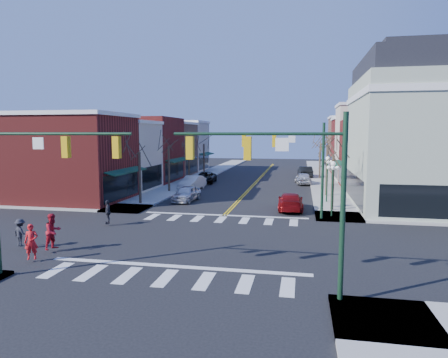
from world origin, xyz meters
The scene contains 36 objects.
ground centered at (0.00, 0.00, 0.00)m, with size 160.00×160.00×0.00m, color black.
sidewalk_left centered at (-8.75, 20.00, 0.07)m, with size 3.50×70.00×0.15m, color #9E9B93.
sidewalk_right centered at (8.75, 20.00, 0.07)m, with size 3.50×70.00×0.15m, color #9E9B93.
bldg_left_brick_a centered at (-15.50, 11.75, 4.00)m, with size 10.00×8.50×8.00m, color maroon.
bldg_left_stucco_a centered at (-15.50, 19.50, 3.75)m, with size 10.00×7.00×7.50m, color beige.
bldg_left_brick_b centered at (-15.50, 27.50, 4.25)m, with size 10.00×9.00×8.50m, color maroon.
bldg_left_tan centered at (-15.50, 35.75, 3.90)m, with size 10.00×7.50×7.80m, color #8A634C.
bldg_left_stucco_b centered at (-15.50, 43.50, 4.10)m, with size 10.00×8.00×8.20m, color beige.
bldg_right_brick_a centered at (15.50, 25.75, 4.00)m, with size 10.00×8.50×8.00m, color maroon.
bldg_right_stucco centered at (15.50, 33.50, 5.00)m, with size 10.00×7.00×10.00m, color beige.
bldg_right_brick_b centered at (15.50, 41.00, 4.25)m, with size 10.00×8.00×8.50m, color maroon.
bldg_right_tan centered at (15.50, 49.00, 4.50)m, with size 10.00×8.00×9.00m, color #8A634C.
victorian_corner centered at (16.50, 14.50, 6.66)m, with size 12.25×14.25×13.30m.
traffic_mast_near_left centered at (-5.55, -7.40, 4.71)m, with size 6.60×0.28×7.20m.
traffic_mast_near_right centered at (5.55, -7.40, 4.71)m, with size 6.60×0.28×7.20m.
traffic_mast_far_right centered at (5.55, 7.40, 4.71)m, with size 6.60×0.28×7.20m.
lamppost_corner centered at (8.20, 8.50, 2.96)m, with size 0.36×0.36×4.33m.
lamppost_midblock centered at (8.20, 15.00, 2.96)m, with size 0.36×0.36×4.33m.
tree_left_a centered at (-8.40, 11.00, 2.38)m, with size 0.24×0.24×4.76m, color #382B21.
tree_left_b centered at (-8.40, 19.00, 2.52)m, with size 0.24×0.24×5.04m, color #382B21.
tree_left_c centered at (-8.40, 27.00, 2.27)m, with size 0.24×0.24×4.55m, color #382B21.
tree_left_d centered at (-8.40, 35.00, 2.45)m, with size 0.24×0.24×4.90m, color #382B21.
tree_right_a centered at (8.40, 11.00, 2.31)m, with size 0.24×0.24×4.62m, color #382B21.
tree_right_b centered at (8.40, 19.00, 2.59)m, with size 0.24×0.24×5.18m, color #382B21.
tree_right_c centered at (8.40, 27.00, 2.42)m, with size 0.24×0.24×4.83m, color #382B21.
tree_right_d centered at (8.40, 35.00, 2.48)m, with size 0.24×0.24×4.97m, color #382B21.
car_left_near centered at (-4.80, 13.51, 0.74)m, with size 1.75×4.34×1.48m, color silver.
car_left_mid centered at (-6.40, 21.29, 0.79)m, with size 1.67×4.80×1.58m, color silver.
car_left_far centered at (-6.40, 27.64, 0.72)m, with size 2.38×5.16×1.43m, color black.
car_right_near centered at (5.02, 10.97, 0.73)m, with size 2.04×5.02×1.46m, color maroon.
car_right_mid centered at (6.09, 28.75, 0.75)m, with size 1.77×4.40×1.50m, color silver.
car_right_far centered at (6.40, 36.71, 0.83)m, with size 1.76×5.03×1.66m, color black.
pedestrian_red_a centered at (-7.30, -5.33, 1.04)m, with size 0.65×0.43×1.78m, color red.
pedestrian_red_b centered at (-7.30, -3.55, 1.13)m, with size 0.96×0.74×1.97m, color #B01221.
pedestrian_dark_a centered at (-7.32, 2.74, 0.98)m, with size 0.97×0.40×1.66m, color #21212A.
pedestrian_dark_b centered at (-9.44, -3.38, 0.93)m, with size 1.00×0.58×1.55m, color #212129.
Camera 1 is at (5.85, -22.53, 6.41)m, focal length 32.00 mm.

